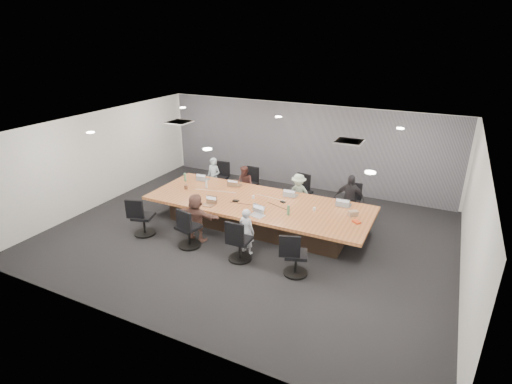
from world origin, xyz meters
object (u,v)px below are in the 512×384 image
at_px(chair_7, 296,257).
at_px(laptop_0, 204,179).
at_px(person_3, 349,199).
at_px(laptop_6, 257,215).
at_px(chair_0, 220,181).
at_px(person_0, 214,177).
at_px(person_5, 196,218).
at_px(laptop_2, 292,195).
at_px(chair_1, 250,187).
at_px(stapler, 261,211).
at_px(conference_table, 258,213).
at_px(chair_2, 302,195).
at_px(mug_brown, 186,187).
at_px(laptop_1, 236,185).
at_px(laptop_5, 208,205).
at_px(chair_3, 351,205).
at_px(bottle_green_left, 185,177).
at_px(person_2, 298,194).
at_px(person_1, 245,184).
at_px(chair_5, 189,230).
at_px(laptop_3, 344,205).
at_px(bottle_clear, 206,185).
at_px(chair_6, 240,243).
at_px(person_6, 247,231).
at_px(snack_packet, 356,222).
at_px(canvas_bag, 353,213).
at_px(chair_4, 144,219).

distance_m(chair_7, laptop_0, 4.69).
height_order(person_3, laptop_6, person_3).
height_order(chair_0, person_0, person_0).
bearing_deg(laptop_6, person_5, -145.82).
bearing_deg(laptop_2, chair_1, -31.26).
bearing_deg(stapler, conference_table, 105.91).
distance_m(chair_2, mug_brown, 3.43).
xyz_separation_m(laptop_0, laptop_6, (2.58, -1.60, 0.00)).
bearing_deg(laptop_1, laptop_5, 82.23).
bearing_deg(chair_3, person_0, 0.83).
distance_m(person_5, bottle_green_left, 2.42).
bearing_deg(chair_2, person_2, 102.62).
height_order(chair_2, stapler, chair_2).
xyz_separation_m(conference_table, laptop_5, (-1.05, -0.80, 0.35)).
height_order(laptop_0, stapler, stapler).
xyz_separation_m(conference_table, person_1, (-1.10, 1.35, 0.18)).
xyz_separation_m(chair_5, person_3, (3.17, 3.05, 0.26)).
bearing_deg(bottle_green_left, laptop_3, 4.27).
height_order(laptop_3, bottle_clear, bottle_clear).
distance_m(chair_1, person_3, 3.26).
xyz_separation_m(laptop_0, laptop_5, (1.16, -1.60, 0.00)).
relative_size(chair_6, laptop_2, 2.50).
relative_size(laptop_2, person_6, 0.30).
bearing_deg(chair_5, snack_packet, 34.97).
height_order(chair_0, chair_3, chair_0).
distance_m(chair_3, canvas_bag, 1.55).
height_order(laptop_5, person_6, person_6).
height_order(conference_table, person_5, person_5).
height_order(chair_0, laptop_1, chair_0).
height_order(chair_1, person_1, person_1).
distance_m(person_3, bottle_green_left, 4.86).
bearing_deg(laptop_2, chair_6, 79.52).
bearing_deg(person_0, chair_5, -67.17).
relative_size(person_3, laptop_5, 4.57).
distance_m(chair_2, laptop_5, 3.04).
bearing_deg(chair_4, chair_6, -17.33).
distance_m(person_0, laptop_3, 4.37).
height_order(chair_5, stapler, chair_5).
xyz_separation_m(laptop_1, person_6, (1.47, -2.15, -0.17)).
bearing_deg(bottle_clear, conference_table, -7.28).
xyz_separation_m(chair_5, laptop_2, (1.70, 2.50, 0.31)).
bearing_deg(snack_packet, person_1, 158.85).
height_order(chair_7, person_6, person_6).
bearing_deg(laptop_3, mug_brown, 9.20).
height_order(chair_6, person_1, person_1).
relative_size(chair_6, person_5, 0.68).
bearing_deg(person_5, stapler, -151.39).
xyz_separation_m(chair_7, person_6, (-1.38, 0.35, 0.16)).
height_order(person_1, canvas_bag, person_1).
bearing_deg(canvas_bag, person_3, 108.05).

